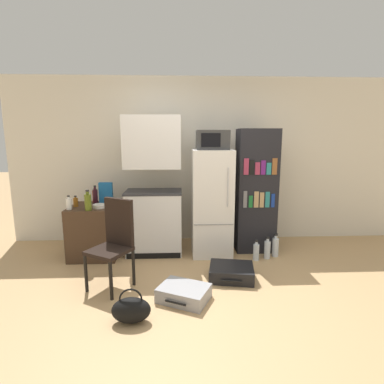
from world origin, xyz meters
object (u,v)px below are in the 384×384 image
at_px(bottle_wine_dark, 95,196).
at_px(water_bottle_back, 275,247).
at_px(microwave, 212,140).
at_px(bottle_amber_beer, 76,202).
at_px(side_table, 95,231).
at_px(bowl, 99,206).
at_px(bottle_ketchup_red, 95,196).
at_px(handbag, 131,310).
at_px(refrigerator, 212,203).
at_px(bookshelf, 256,191).
at_px(bottle_milk_white, 69,204).
at_px(cereal_box, 106,193).
at_px(suitcase_large_flat, 184,293).
at_px(suitcase_small_flat, 231,272).
at_px(water_bottle_middle, 256,252).
at_px(kitchen_hutch, 154,191).
at_px(water_bottle_front, 267,249).
at_px(chair, 115,237).
at_px(bottle_olive_oil, 88,202).

distance_m(bottle_wine_dark, water_bottle_back, 2.69).
bearing_deg(microwave, bottle_wine_dark, 175.95).
height_order(bottle_wine_dark, bottle_amber_beer, bottle_wine_dark).
bearing_deg(side_table, bowl, -47.32).
distance_m(bottle_ketchup_red, handbag, 2.17).
bearing_deg(side_table, refrigerator, 1.06).
bearing_deg(water_bottle_back, bookshelf, 130.46).
distance_m(bottle_milk_white, cereal_box, 0.57).
distance_m(bottle_milk_white, suitcase_large_flat, 1.99).
distance_m(microwave, suitcase_small_flat, 1.78).
xyz_separation_m(bottle_ketchup_red, suitcase_large_flat, (1.29, -1.53, -0.75)).
bearing_deg(water_bottle_middle, bookshelf, 80.29).
xyz_separation_m(bottle_ketchup_red, cereal_box, (0.18, -0.06, 0.06)).
bearing_deg(bottle_amber_beer, side_table, 8.62).
xyz_separation_m(kitchen_hutch, microwave, (0.83, -0.05, 0.72)).
xyz_separation_m(handbag, water_bottle_middle, (1.51, 1.36, -0.00)).
bearing_deg(water_bottle_front, water_bottle_back, 27.65).
bearing_deg(bottle_amber_beer, bottle_milk_white, -102.54).
bearing_deg(suitcase_large_flat, bottle_amber_beer, 165.65).
distance_m(side_table, water_bottle_middle, 2.29).
bearing_deg(bottle_amber_beer, water_bottle_front, -4.08).
bearing_deg(cereal_box, bottle_ketchup_red, 160.18).
xyz_separation_m(bowl, chair, (0.36, -0.78, -0.18)).
xyz_separation_m(microwave, suitcase_small_flat, (0.16, -0.83, -1.57)).
xyz_separation_m(bottle_olive_oil, water_bottle_front, (2.43, 0.03, -0.71)).
xyz_separation_m(bottle_wine_dark, water_bottle_middle, (2.27, -0.43, -0.72)).
distance_m(refrigerator, chair, 1.53).
bearing_deg(kitchen_hutch, cereal_box, 170.06).
xyz_separation_m(microwave, cereal_box, (-1.54, 0.17, -0.76)).
xyz_separation_m(chair, handbag, (0.28, -0.73, -0.45)).
height_order(bottle_milk_white, chair, chair).
distance_m(bottle_amber_beer, suitcase_large_flat, 2.05).
xyz_separation_m(kitchen_hutch, bowl, (-0.72, -0.20, -0.16)).
bearing_deg(handbag, side_table, 114.73).
bearing_deg(bowl, water_bottle_middle, -4.13).
height_order(microwave, cereal_box, microwave).
xyz_separation_m(bottle_milk_white, suitcase_small_flat, (2.09, -0.61, -0.73)).
xyz_separation_m(bowl, suitcase_large_flat, (1.13, -1.15, -0.68)).
height_order(bottle_ketchup_red, water_bottle_back, bottle_ketchup_red).
bearing_deg(refrigerator, suitcase_large_flat, -108.19).
xyz_separation_m(side_table, water_bottle_middle, (2.26, -0.28, -0.24)).
height_order(chair, water_bottle_back, chair).
relative_size(bottle_milk_white, suitcase_large_flat, 0.31).
relative_size(bowl, suitcase_small_flat, 0.30).
height_order(microwave, chair, microwave).
bearing_deg(bottle_milk_white, side_table, 36.08).
height_order(bottle_ketchup_red, bottle_olive_oil, bottle_olive_oil).
height_order(bottle_milk_white, handbag, bottle_milk_white).
distance_m(side_table, suitcase_small_flat, 2.01).
bearing_deg(refrigerator, bottle_ketchup_red, 172.23).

